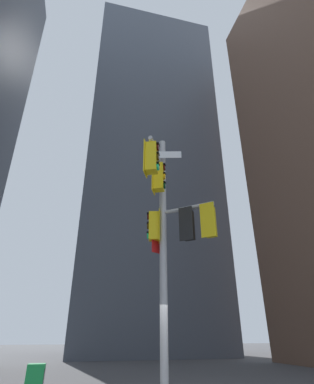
% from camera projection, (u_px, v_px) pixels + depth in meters
% --- Properties ---
extents(building_mid_block, '(13.74, 13.74, 39.22)m').
position_uv_depth(building_mid_block, '(145.00, 172.00, 36.55)').
color(building_mid_block, '#4C5460').
rests_on(building_mid_block, ground).
extents(signal_pole_assembly, '(2.64, 2.50, 8.58)m').
position_uv_depth(signal_pole_assembly, '(168.00, 222.00, 10.00)').
color(signal_pole_assembly, '#B2B2B5').
rests_on(signal_pole_assembly, ground).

